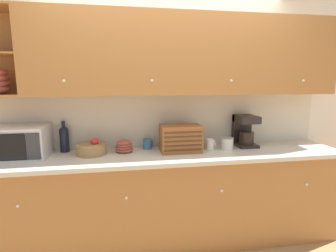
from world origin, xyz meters
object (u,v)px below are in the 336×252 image
bowl_stack_on_counter (124,146)px  storage_canister (227,144)px  mug (210,144)px  mug_blue_second (148,144)px  bread_box (180,138)px  coffee_maker (245,130)px  fruit_basket (92,149)px  wine_bottle (64,138)px  microwave (19,142)px

bowl_stack_on_counter → storage_canister: 1.05m
mug → mug_blue_second: bearing=168.5°
bread_box → coffee_maker: 0.75m
storage_canister → fruit_basket: bearing=177.9°
fruit_basket → storage_canister: bearing=-2.1°
storage_canister → coffee_maker: bearing=28.2°
mug_blue_second → storage_canister: bearing=-11.8°
bowl_stack_on_counter → coffee_maker: (1.29, 0.04, 0.11)m
bread_box → bowl_stack_on_counter: bearing=172.2°
mug → coffee_maker: bearing=12.6°
storage_canister → bowl_stack_on_counter: bearing=175.1°
fruit_basket → wine_bottle: bearing=152.2°
microwave → bowl_stack_on_counter: (0.94, 0.03, -0.09)m
fruit_basket → storage_canister: 1.35m
bowl_stack_on_counter → mug_blue_second: 0.25m
wine_bottle → coffee_maker: (1.87, -0.06, 0.03)m
bread_box → fruit_basket: bearing=177.5°
microwave → storage_canister: bearing=-1.6°
bread_box → mug: bearing=4.6°
mug_blue_second → coffee_maker: 1.06m
wine_bottle → bread_box: size_ratio=0.78×
fruit_basket → mug_blue_second: 0.56m
bowl_stack_on_counter → mug: bowl_stack_on_counter is taller
wine_bottle → bread_box: wine_bottle is taller
coffee_maker → mug: bearing=-167.4°
mug → microwave: bearing=179.5°
fruit_basket → bowl_stack_on_counter: 0.31m
mug_blue_second → storage_canister: 0.82m
bowl_stack_on_counter → bread_box: bearing=-7.8°
wine_bottle → mug_blue_second: 0.83m
bowl_stack_on_counter → bread_box: size_ratio=0.45×
mug_blue_second → coffee_maker: bearing=-1.9°
microwave → mug_blue_second: bearing=5.4°
fruit_basket → bowl_stack_on_counter: size_ratio=1.57×
fruit_basket → bowl_stack_on_counter: (0.31, 0.04, -0.00)m
microwave → bread_box: size_ratio=1.26×
fruit_basket → bread_box: bread_box is taller
mug_blue_second → storage_canister: size_ratio=0.83×
storage_canister → microwave: bearing=178.4°
storage_canister → mug_blue_second: bearing=168.2°
bowl_stack_on_counter → storage_canister: size_ratio=1.43×
microwave → mug: bearing=-0.5°
bowl_stack_on_counter → microwave: bearing=-177.9°
wine_bottle → bowl_stack_on_counter: (0.58, -0.11, -0.09)m
wine_bottle → coffee_maker: bearing=-1.9°
wine_bottle → mug: (1.45, -0.16, -0.09)m
microwave → mug: size_ratio=4.56×
microwave → mug_blue_second: 1.19m
bread_box → mug: bread_box is taller
wine_bottle → mug_blue_second: size_ratio=3.01×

